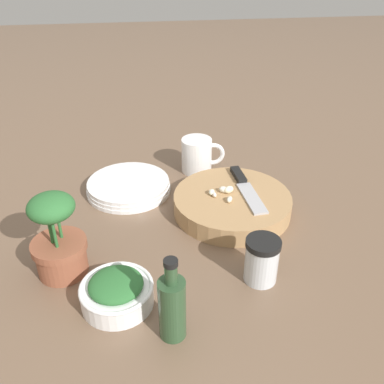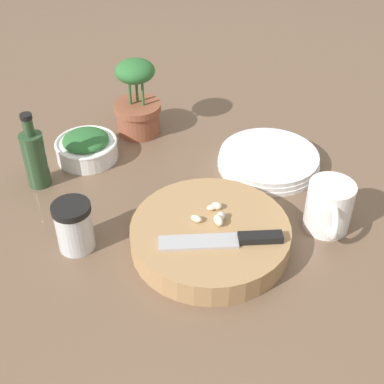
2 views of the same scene
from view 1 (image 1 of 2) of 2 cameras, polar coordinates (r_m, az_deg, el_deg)
ground_plane at (r=0.99m, az=-0.26°, el=-4.33°), size 5.00×5.00×0.00m
cutting_board at (r=1.02m, az=5.36°, el=-1.54°), size 0.28×0.28×0.04m
chef_knife at (r=1.04m, az=7.09°, el=0.73°), size 0.21×0.04×0.01m
garlic_cloves at (r=1.01m, az=4.19°, el=-0.00°), size 0.07×0.07×0.02m
herb_bowl at (r=0.80m, az=-10.00°, el=-12.92°), size 0.13×0.13×0.06m
spice_jar at (r=0.83m, az=9.27°, el=-8.95°), size 0.07×0.07×0.09m
coffee_mug at (r=1.18m, az=0.77°, el=4.93°), size 0.08×0.12×0.10m
plate_stack at (r=1.11m, az=-8.45°, el=0.76°), size 0.22×0.22×0.03m
oil_bottle at (r=0.71m, az=-2.66°, el=-14.98°), size 0.05×0.05×0.16m
potted_herb at (r=0.86m, az=-17.44°, el=-6.24°), size 0.11×0.11×0.18m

